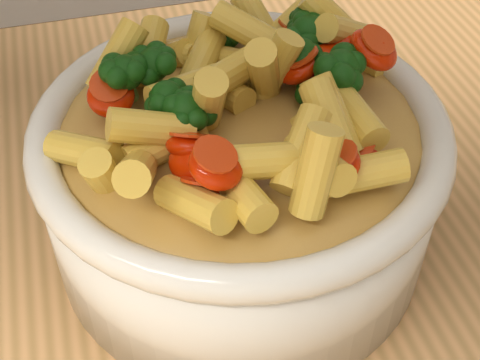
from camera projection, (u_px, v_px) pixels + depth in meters
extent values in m
cube|color=tan|center=(236.00, 325.00, 0.45)|extent=(1.20, 0.80, 0.04)
cylinder|color=silver|center=(240.00, 185.00, 0.45)|extent=(0.26, 0.26, 0.10)
ellipsoid|color=silver|center=(240.00, 217.00, 0.47)|extent=(0.24, 0.24, 0.04)
torus|color=silver|center=(240.00, 127.00, 0.42)|extent=(0.26, 0.26, 0.02)
ellipsoid|color=gold|center=(240.00, 127.00, 0.42)|extent=(0.23, 0.23, 0.03)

